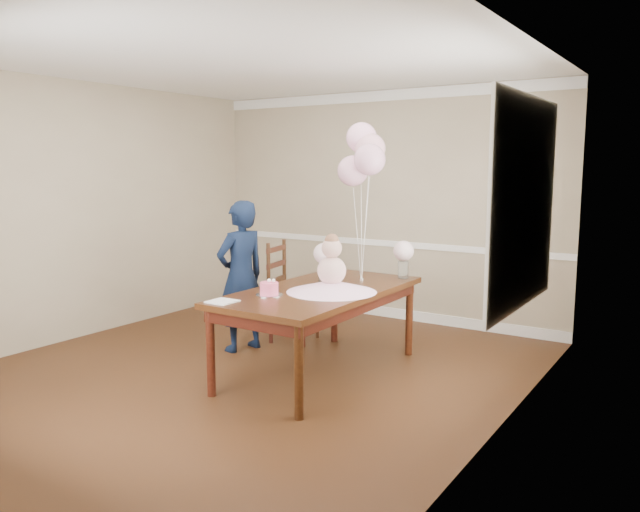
# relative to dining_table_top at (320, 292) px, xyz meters

# --- Properties ---
(floor) EXTENTS (4.50, 5.00, 0.00)m
(floor) POSITION_rel_dining_table_top_xyz_m (-0.56, -0.31, -0.74)
(floor) COLOR black
(floor) RESTS_ON ground
(ceiling) EXTENTS (4.50, 5.00, 0.02)m
(ceiling) POSITION_rel_dining_table_top_xyz_m (-0.56, -0.31, 1.96)
(ceiling) COLOR white
(ceiling) RESTS_ON wall_back
(wall_back) EXTENTS (4.50, 0.02, 2.70)m
(wall_back) POSITION_rel_dining_table_top_xyz_m (-0.56, 2.19, 0.61)
(wall_back) COLOR tan
(wall_back) RESTS_ON floor
(wall_left) EXTENTS (0.02, 5.00, 2.70)m
(wall_left) POSITION_rel_dining_table_top_xyz_m (-2.81, -0.31, 0.61)
(wall_left) COLOR tan
(wall_left) RESTS_ON floor
(wall_right) EXTENTS (0.02, 5.00, 2.70)m
(wall_right) POSITION_rel_dining_table_top_xyz_m (1.69, -0.31, 0.61)
(wall_right) COLOR tan
(wall_right) RESTS_ON floor
(chair_rail_trim) EXTENTS (4.50, 0.02, 0.07)m
(chair_rail_trim) POSITION_rel_dining_table_top_xyz_m (-0.56, 2.18, 0.16)
(chair_rail_trim) COLOR white
(chair_rail_trim) RESTS_ON wall_back
(crown_molding) EXTENTS (4.50, 0.02, 0.12)m
(crown_molding) POSITION_rel_dining_table_top_xyz_m (-0.56, 2.18, 1.89)
(crown_molding) COLOR white
(crown_molding) RESTS_ON wall_back
(baseboard_trim) EXTENTS (4.50, 0.02, 0.12)m
(baseboard_trim) POSITION_rel_dining_table_top_xyz_m (-0.56, 2.18, -0.68)
(baseboard_trim) COLOR white
(baseboard_trim) RESTS_ON floor
(window_frame) EXTENTS (0.02, 1.66, 1.56)m
(window_frame) POSITION_rel_dining_table_top_xyz_m (1.67, 0.19, 0.81)
(window_frame) COLOR silver
(window_frame) RESTS_ON wall_right
(window_blinds) EXTENTS (0.01, 1.50, 1.40)m
(window_blinds) POSITION_rel_dining_table_top_xyz_m (1.65, 0.19, 0.81)
(window_blinds) COLOR white
(window_blinds) RESTS_ON wall_right
(dining_table_top) EXTENTS (1.02, 2.03, 0.05)m
(dining_table_top) POSITION_rel_dining_table_top_xyz_m (0.00, 0.00, 0.00)
(dining_table_top) COLOR black
(dining_table_top) RESTS_ON table_leg_fl
(table_apron) EXTENTS (0.91, 1.93, 0.10)m
(table_apron) POSITION_rel_dining_table_top_xyz_m (0.00, 0.00, -0.08)
(table_apron) COLOR black
(table_apron) RESTS_ON table_leg_fl
(table_leg_fl) EXTENTS (0.07, 0.07, 0.71)m
(table_leg_fl) POSITION_rel_dining_table_top_xyz_m (-0.43, -0.93, -0.38)
(table_leg_fl) COLOR black
(table_leg_fl) RESTS_ON floor
(table_leg_fr) EXTENTS (0.07, 0.07, 0.71)m
(table_leg_fr) POSITION_rel_dining_table_top_xyz_m (0.43, -0.93, -0.38)
(table_leg_fr) COLOR black
(table_leg_fr) RESTS_ON floor
(table_leg_bl) EXTENTS (0.07, 0.07, 0.71)m
(table_leg_bl) POSITION_rel_dining_table_top_xyz_m (-0.43, 0.93, -0.38)
(table_leg_bl) COLOR black
(table_leg_bl) RESTS_ON floor
(table_leg_br) EXTENTS (0.07, 0.07, 0.71)m
(table_leg_br) POSITION_rel_dining_table_top_xyz_m (0.43, 0.93, -0.38)
(table_leg_br) COLOR black
(table_leg_br) RESTS_ON floor
(baby_skirt) EXTENTS (0.77, 0.77, 0.10)m
(baby_skirt) POSITION_rel_dining_table_top_xyz_m (0.15, -0.05, 0.08)
(baby_skirt) COLOR #FFBBE4
(baby_skirt) RESTS_ON dining_table_top
(baby_torso) EXTENTS (0.24, 0.24, 0.24)m
(baby_torso) POSITION_rel_dining_table_top_xyz_m (0.15, -0.05, 0.21)
(baby_torso) COLOR pink
(baby_torso) RESTS_ON baby_skirt
(baby_head) EXTENTS (0.17, 0.17, 0.17)m
(baby_head) POSITION_rel_dining_table_top_xyz_m (0.15, -0.05, 0.40)
(baby_head) COLOR #D2A090
(baby_head) RESTS_ON baby_torso
(baby_hair) EXTENTS (0.12, 0.12, 0.12)m
(baby_hair) POSITION_rel_dining_table_top_xyz_m (0.15, -0.05, 0.46)
(baby_hair) COLOR brown
(baby_hair) RESTS_ON baby_head
(cake_platter) EXTENTS (0.22, 0.22, 0.01)m
(cake_platter) POSITION_rel_dining_table_top_xyz_m (-0.20, -0.46, 0.03)
(cake_platter) COLOR silver
(cake_platter) RESTS_ON dining_table_top
(birthday_cake) EXTENTS (0.15, 0.15, 0.10)m
(birthday_cake) POSITION_rel_dining_table_top_xyz_m (-0.20, -0.46, 0.08)
(birthday_cake) COLOR #FF5080
(birthday_cake) RESTS_ON cake_platter
(cake_flower_a) EXTENTS (0.03, 0.03, 0.03)m
(cake_flower_a) POSITION_rel_dining_table_top_xyz_m (-0.20, -0.46, 0.15)
(cake_flower_a) COLOR white
(cake_flower_a) RESTS_ON birthday_cake
(cake_flower_b) EXTENTS (0.03, 0.03, 0.03)m
(cake_flower_b) POSITION_rel_dining_table_top_xyz_m (-0.17, -0.44, 0.15)
(cake_flower_b) COLOR white
(cake_flower_b) RESTS_ON birthday_cake
(rose_vase_near) EXTENTS (0.10, 0.10, 0.16)m
(rose_vase_near) POSITION_rel_dining_table_top_xyz_m (-0.15, 0.30, 0.11)
(rose_vase_near) COLOR silver
(rose_vase_near) RESTS_ON dining_table_top
(roses_near) EXTENTS (0.19, 0.19, 0.19)m
(roses_near) POSITION_rel_dining_table_top_xyz_m (-0.15, 0.30, 0.29)
(roses_near) COLOR beige
(roses_near) RESTS_ON rose_vase_near
(rose_vase_far) EXTENTS (0.10, 0.10, 0.16)m
(rose_vase_far) POSITION_rel_dining_table_top_xyz_m (0.39, 0.86, 0.11)
(rose_vase_far) COLOR white
(rose_vase_far) RESTS_ON dining_table_top
(roses_far) EXTENTS (0.19, 0.19, 0.19)m
(roses_far) POSITION_rel_dining_table_top_xyz_m (0.39, 0.86, 0.29)
(roses_far) COLOR beige
(roses_far) RESTS_ON rose_vase_far
(napkin) EXTENTS (0.20, 0.20, 0.01)m
(napkin) POSITION_rel_dining_table_top_xyz_m (-0.36, -0.86, 0.03)
(napkin) COLOR silver
(napkin) RESTS_ON dining_table_top
(balloon_weight) EXTENTS (0.04, 0.04, 0.02)m
(balloon_weight) POSITION_rel_dining_table_top_xyz_m (0.10, 0.56, 0.04)
(balloon_weight) COLOR silver
(balloon_weight) RESTS_ON dining_table_top
(balloon_a) EXTENTS (0.28, 0.28, 0.28)m
(balloon_a) POSITION_rel_dining_table_top_xyz_m (0.00, 0.56, 1.04)
(balloon_a) COLOR #E09FBB
(balloon_a) RESTS_ON balloon_ribbon_a
(balloon_b) EXTENTS (0.28, 0.28, 0.28)m
(balloon_b) POSITION_rel_dining_table_top_xyz_m (0.20, 0.51, 1.14)
(balloon_b) COLOR #DD9DBC
(balloon_b) RESTS_ON balloon_ribbon_b
(balloon_c) EXTENTS (0.28, 0.28, 0.28)m
(balloon_c) POSITION_rel_dining_table_top_xyz_m (0.12, 0.66, 1.24)
(balloon_c) COLOR #E4A1B6
(balloon_c) RESTS_ON balloon_ribbon_c
(balloon_d) EXTENTS (0.28, 0.28, 0.28)m
(balloon_d) POSITION_rel_dining_table_top_xyz_m (0.02, 0.68, 1.34)
(balloon_d) COLOR #FFB4DA
(balloon_d) RESTS_ON balloon_ribbon_d
(balloon_ribbon_a) EXTENTS (0.09, 0.00, 0.85)m
(balloon_ribbon_a) POSITION_rel_dining_table_top_xyz_m (0.05, 0.56, 0.46)
(balloon_ribbon_a) COLOR white
(balloon_ribbon_a) RESTS_ON balloon_weight
(balloon_ribbon_b) EXTENTS (0.10, 0.05, 0.95)m
(balloon_ribbon_b) POSITION_rel_dining_table_top_xyz_m (0.15, 0.53, 0.51)
(balloon_ribbon_b) COLOR white
(balloon_ribbon_b) RESTS_ON balloon_weight
(balloon_ribbon_c) EXTENTS (0.02, 0.10, 1.05)m
(balloon_ribbon_c) POSITION_rel_dining_table_top_xyz_m (0.11, 0.61, 0.56)
(balloon_ribbon_c) COLOR white
(balloon_ribbon_c) RESTS_ON balloon_weight
(balloon_ribbon_d) EXTENTS (0.08, 0.10, 1.15)m
(balloon_ribbon_d) POSITION_rel_dining_table_top_xyz_m (0.06, 0.62, 0.61)
(balloon_ribbon_d) COLOR white
(balloon_ribbon_d) RESTS_ON balloon_weight
(dining_chair_seat) EXTENTS (0.52, 0.52, 0.05)m
(dining_chair_seat) POSITION_rel_dining_table_top_xyz_m (-0.80, 0.74, -0.28)
(dining_chair_seat) COLOR #381B0F
(dining_chair_seat) RESTS_ON chair_leg_fl
(chair_leg_fl) EXTENTS (0.05, 0.05, 0.44)m
(chair_leg_fl) POSITION_rel_dining_table_top_xyz_m (-0.95, 0.53, -0.52)
(chair_leg_fl) COLOR #34130E
(chair_leg_fl) RESTS_ON floor
(chair_leg_fr) EXTENTS (0.05, 0.05, 0.44)m
(chair_leg_fr) POSITION_rel_dining_table_top_xyz_m (-0.59, 0.59, -0.52)
(chair_leg_fr) COLOR #36120E
(chair_leg_fr) RESTS_ON floor
(chair_leg_bl) EXTENTS (0.05, 0.05, 0.44)m
(chair_leg_bl) POSITION_rel_dining_table_top_xyz_m (-1.01, 0.89, -0.52)
(chair_leg_bl) COLOR #3E1911
(chair_leg_bl) RESTS_ON floor
(chair_leg_br) EXTENTS (0.05, 0.05, 0.44)m
(chair_leg_br) POSITION_rel_dining_table_top_xyz_m (-0.65, 0.95, -0.52)
(chair_leg_br) COLOR #371B0F
(chair_leg_br) RESTS_ON floor
(chair_back_post_l) EXTENTS (0.05, 0.05, 0.57)m
(chair_back_post_l) POSITION_rel_dining_table_top_xyz_m (-0.97, 0.52, 0.02)
(chair_back_post_l) COLOR #331B0D
(chair_back_post_l) RESTS_ON dining_chair_seat
(chair_back_post_r) EXTENTS (0.05, 0.05, 0.57)m
(chair_back_post_r) POSITION_rel_dining_table_top_xyz_m (-1.03, 0.89, 0.02)
(chair_back_post_r) COLOR #321C0D
(chair_back_post_r) RESTS_ON dining_chair_seat
(chair_slat_low) EXTENTS (0.10, 0.41, 0.05)m
(chair_slat_low) POSITION_rel_dining_table_top_xyz_m (-1.00, 0.70, -0.10)
(chair_slat_low) COLOR #351B0E
(chair_slat_low) RESTS_ON dining_chair_seat
(chair_slat_mid) EXTENTS (0.10, 0.41, 0.05)m
(chair_slat_mid) POSITION_rel_dining_table_top_xyz_m (-1.00, 0.70, 0.06)
(chair_slat_mid) COLOR #37170F
(chair_slat_mid) RESTS_ON dining_chair_seat
(chair_slat_top) EXTENTS (0.10, 0.41, 0.05)m
(chair_slat_top) POSITION_rel_dining_table_top_xyz_m (-1.00, 0.70, 0.22)
(chair_slat_top) COLOR #3C1B10
(chair_slat_top) RESTS_ON dining_chair_seat
(woman) EXTENTS (0.48, 0.61, 1.49)m
(woman) POSITION_rel_dining_table_top_xyz_m (-1.04, 0.18, 0.01)
(woman) COLOR black
(woman) RESTS_ON floor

